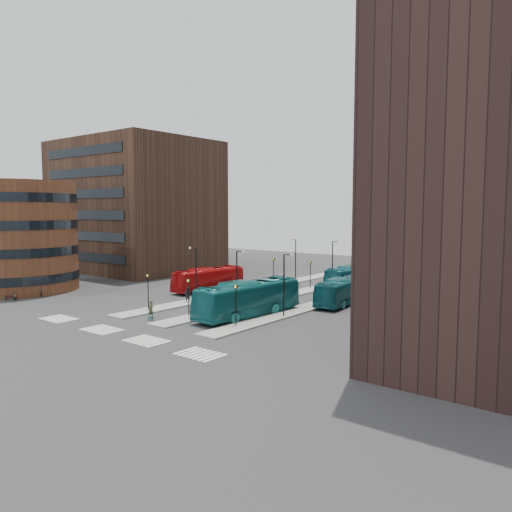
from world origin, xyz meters
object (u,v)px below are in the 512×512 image
Objects in this scene: bicycle_near at (9,298)px; bicycle_mid at (15,296)px; commuter_c at (201,303)px; suitcase at (151,318)px; teal_bus_b at (355,277)px; commuter_a at (188,295)px; teal_bus_a at (249,298)px; red_bus at (209,279)px; traveller at (151,309)px; commuter_b at (214,309)px; teal_bus_d at (415,272)px; teal_bus_c at (344,291)px; bicycle_far at (40,293)px.

bicycle_near is 0.76m from bicycle_mid.
commuter_c is 22.93m from bicycle_mid.
teal_bus_b is at bearing 61.07° from suitcase.
commuter_a is 20.64m from bicycle_near.
red_bus is at bearing 150.98° from teal_bus_a.
teal_bus_b reaches higher than bicycle_near.
traveller is at bearing -62.51° from bicycle_mid.
traveller is at bearing -132.36° from teal_bus_a.
suitcase is 9.53m from commuter_a.
suitcase is 0.32× the size of bicycle_mid.
teal_bus_a is 6.94× the size of commuter_b.
teal_bus_d reaches higher than commuter_a.
bicycle_near is at bearing -149.32° from teal_bus_c.
bicycle_near is at bearing 99.77° from commuter_b.
suitcase is at bearing -126.28° from teal_bus_a.
traveller is 19.83m from bicycle_far.
commuter_c is at bearing -98.32° from teal_bus_d.
bicycle_far is (0.00, 3.72, 0.05)m from bicycle_near.
commuter_b is 1.15× the size of bicycle_near.
teal_bus_a is 32.63m from teal_bus_d.
commuter_c is 23.24m from bicycle_near.
bicycle_far is at bearing -119.71° from teal_bus_d.
bicycle_mid is at bearing -41.77° from commuter_c.
teal_bus_c is at bearing -32.71° from commuter_b.
traveller reaches higher than suitcase.
red_bus is 29.79m from teal_bus_d.
teal_bus_b is at bearing -21.76° from bicycle_mid.
bicycle_far is (-12.69, -16.02, -1.04)m from red_bus.
commuter_b reaches higher than suitcase.
teal_bus_b reaches higher than teal_bus_c.
traveller is at bearing -75.78° from bicycle_far.
teal_bus_a reaches higher than commuter_b.
commuter_a is (-10.00, 1.39, -0.88)m from teal_bus_a.
bicycle_mid is at bearing 170.44° from suitcase.
commuter_c is at bearing 68.43° from suitcase.
teal_bus_c reaches higher than traveller.
commuter_b is 25.57m from bicycle_mid.
teal_bus_b is 6.03× the size of commuter_b.
commuter_b reaches higher than commuter_a.
teal_bus_c reaches higher than bicycle_near.
commuter_b is (-6.61, -35.05, -0.61)m from teal_bus_d.
teal_bus_a reaches higher than teal_bus_d.
red_bus is at bearing -16.28° from bicycle_mid.
suitcase is at bearing -96.37° from teal_bus_d.
commuter_a reaches higher than traveller.
teal_bus_d is 53.21m from bicycle_near.
teal_bus_b reaches higher than red_bus.
teal_bus_d is at bearing 57.70° from suitcase.
bicycle_mid is at bearing -150.25° from teal_bus_c.
commuter_a is (-3.94, 8.65, 0.64)m from suitcase.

